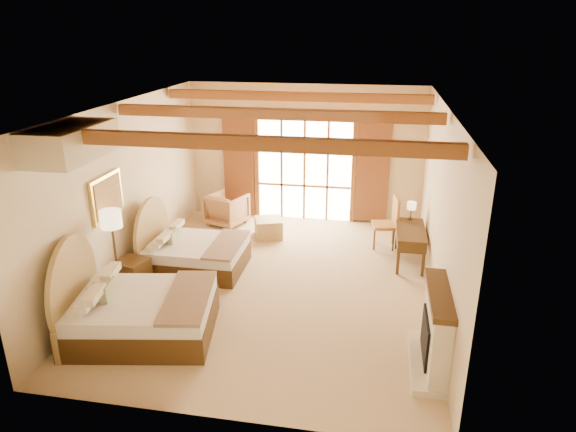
% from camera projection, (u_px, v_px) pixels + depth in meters
% --- Properties ---
extents(floor, '(7.00, 7.00, 0.00)m').
position_uv_depth(floor, '(276.00, 283.00, 9.38)').
color(floor, '#D2BA8B').
rests_on(floor, ground).
extents(wall_back, '(5.50, 0.00, 5.50)m').
position_uv_depth(wall_back, '(305.00, 153.00, 12.05)').
color(wall_back, beige).
rests_on(wall_back, ground).
extents(wall_left, '(0.00, 7.00, 7.00)m').
position_uv_depth(wall_left, '(127.00, 192.00, 9.28)').
color(wall_left, beige).
rests_on(wall_left, ground).
extents(wall_right, '(0.00, 7.00, 7.00)m').
position_uv_depth(wall_right, '(440.00, 210.00, 8.37)').
color(wall_right, beige).
rests_on(wall_right, ground).
extents(ceiling, '(7.00, 7.00, 0.00)m').
position_uv_depth(ceiling, '(275.00, 106.00, 8.27)').
color(ceiling, '#BD773B').
rests_on(ceiling, ground).
extents(ceiling_beams, '(5.39, 4.60, 0.18)m').
position_uv_depth(ceiling_beams, '(275.00, 114.00, 8.31)').
color(ceiling_beams, '#9C5628').
rests_on(ceiling_beams, ceiling).
extents(french_doors, '(3.95, 0.08, 2.60)m').
position_uv_depth(french_doors, '(304.00, 168.00, 12.12)').
color(french_doors, white).
rests_on(french_doors, ground).
extents(fireplace, '(0.46, 1.40, 1.16)m').
position_uv_depth(fireplace, '(435.00, 334.00, 6.93)').
color(fireplace, '#EFE6C1').
rests_on(fireplace, ground).
extents(painting, '(0.06, 0.95, 0.75)m').
position_uv_depth(painting, '(107.00, 197.00, 8.53)').
color(painting, gold).
rests_on(painting, wall_left).
extents(canopy_valance, '(0.70, 1.40, 0.45)m').
position_uv_depth(canopy_valance, '(71.00, 142.00, 6.91)').
color(canopy_valance, beige).
rests_on(canopy_valance, ceiling).
extents(bed_near, '(2.35, 1.91, 1.38)m').
position_uv_depth(bed_near, '(132.00, 309.00, 7.74)').
color(bed_near, '#3F2711').
rests_on(bed_near, floor).
extents(bed_far, '(1.83, 1.44, 1.21)m').
position_uv_depth(bed_far, '(189.00, 251.00, 9.83)').
color(bed_far, '#3F2711').
rests_on(bed_far, floor).
extents(nightstand, '(0.59, 0.59, 0.59)m').
position_uv_depth(nightstand, '(133.00, 276.00, 9.02)').
color(nightstand, '#3F2711').
rests_on(nightstand, floor).
extents(floor_lamp, '(0.35, 0.35, 1.63)m').
position_uv_depth(floor_lamp, '(112.00, 225.00, 8.32)').
color(floor_lamp, '#3C321D').
rests_on(floor_lamp, floor).
extents(armchair, '(1.05, 1.06, 0.75)m').
position_uv_depth(armchair, '(227.00, 209.00, 12.03)').
color(armchair, '#9E6C43').
rests_on(armchair, floor).
extents(ottoman, '(0.73, 0.73, 0.42)m').
position_uv_depth(ottoman, '(268.00, 228.00, 11.38)').
color(ottoman, tan).
rests_on(ottoman, floor).
extents(desk, '(0.56, 1.29, 0.69)m').
position_uv_depth(desk, '(410.00, 244.00, 10.11)').
color(desk, '#3F2711').
rests_on(desk, floor).
extents(desk_chair, '(0.57, 0.57, 1.11)m').
position_uv_depth(desk_chair, '(386.00, 232.00, 10.80)').
color(desk_chair, '#AC7C35').
rests_on(desk_chair, floor).
extents(desk_lamp, '(0.18, 0.18, 0.37)m').
position_uv_depth(desk_lamp, '(412.00, 206.00, 10.43)').
color(desk_lamp, '#3C321D').
rests_on(desk_lamp, desk).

